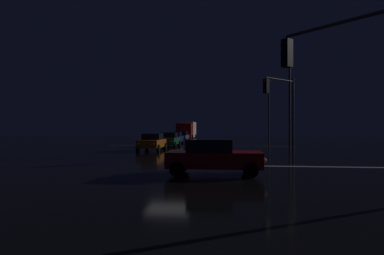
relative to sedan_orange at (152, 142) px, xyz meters
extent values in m
cube|color=black|center=(3.59, -11.00, -0.85)|extent=(120.00, 120.00, 0.10)
cube|color=white|center=(3.59, -2.97, -0.80)|extent=(0.35, 13.72, 0.01)
cube|color=yellow|center=(3.59, 8.63, -0.80)|extent=(22.00, 0.15, 0.01)
cube|color=white|center=(11.72, -11.00, -0.80)|extent=(13.72, 0.40, 0.01)
cube|color=#C66014|center=(0.00, -0.04, -0.13)|extent=(1.80, 4.20, 0.70)
cube|color=black|center=(0.00, 0.16, 0.49)|extent=(1.60, 2.00, 0.55)
cylinder|color=black|center=(0.90, -1.59, -0.48)|extent=(0.22, 0.64, 0.64)
cylinder|color=black|center=(-0.90, -1.59, -0.48)|extent=(0.22, 0.64, 0.64)
cylinder|color=black|center=(0.90, 1.51, -0.48)|extent=(0.22, 0.64, 0.64)
cylinder|color=black|center=(-0.90, 1.51, -0.48)|extent=(0.22, 0.64, 0.64)
sphere|color=#F9EFC6|center=(0.65, -2.16, -0.08)|extent=(0.22, 0.22, 0.22)
sphere|color=#F9EFC6|center=(-0.65, -2.16, -0.08)|extent=(0.22, 0.22, 0.22)
cube|color=#14512D|center=(0.47, 5.90, -0.13)|extent=(1.80, 4.20, 0.70)
cube|color=black|center=(0.47, 6.10, 0.49)|extent=(1.60, 2.00, 0.55)
cylinder|color=black|center=(1.37, 4.35, -0.48)|extent=(0.22, 0.64, 0.64)
cylinder|color=black|center=(-0.43, 4.35, -0.48)|extent=(0.22, 0.64, 0.64)
cylinder|color=black|center=(1.37, 7.45, -0.48)|extent=(0.22, 0.64, 0.64)
cylinder|color=black|center=(-0.43, 7.45, -0.48)|extent=(0.22, 0.64, 0.64)
sphere|color=#F9EFC6|center=(1.12, 3.78, -0.08)|extent=(0.22, 0.22, 0.22)
sphere|color=#F9EFC6|center=(-0.18, 3.78, -0.08)|extent=(0.22, 0.22, 0.22)
cube|color=navy|center=(0.11, 11.35, -0.13)|extent=(1.80, 4.20, 0.70)
cube|color=black|center=(0.11, 11.55, 0.49)|extent=(1.60, 2.00, 0.55)
cylinder|color=black|center=(1.01, 9.80, -0.48)|extent=(0.22, 0.64, 0.64)
cylinder|color=black|center=(-0.79, 9.80, -0.48)|extent=(0.22, 0.64, 0.64)
cylinder|color=black|center=(1.01, 12.90, -0.48)|extent=(0.22, 0.64, 0.64)
cylinder|color=black|center=(-0.79, 12.90, -0.48)|extent=(0.22, 0.64, 0.64)
sphere|color=#F9EFC6|center=(0.76, 9.23, -0.08)|extent=(0.22, 0.22, 0.22)
sphere|color=#F9EFC6|center=(-0.54, 9.23, -0.08)|extent=(0.22, 0.22, 0.22)
cube|color=slate|center=(0.07, 17.90, -0.13)|extent=(1.80, 4.20, 0.70)
cube|color=black|center=(0.07, 18.10, 0.49)|extent=(1.60, 2.00, 0.55)
cylinder|color=black|center=(0.97, 16.35, -0.48)|extent=(0.22, 0.64, 0.64)
cylinder|color=black|center=(-0.83, 16.35, -0.48)|extent=(0.22, 0.64, 0.64)
cylinder|color=black|center=(0.97, 19.45, -0.48)|extent=(0.22, 0.64, 0.64)
cylinder|color=black|center=(-0.83, 19.45, -0.48)|extent=(0.22, 0.64, 0.64)
sphere|color=#F9EFC6|center=(0.72, 15.78, -0.08)|extent=(0.22, 0.22, 0.22)
sphere|color=#F9EFC6|center=(-0.58, 15.78, -0.08)|extent=(0.22, 0.22, 0.22)
cube|color=red|center=(-0.03, 21.89, 0.83)|extent=(2.40, 2.20, 2.30)
cube|color=silver|center=(-0.03, 26.39, 0.98)|extent=(2.40, 5.00, 2.60)
cylinder|color=black|center=(1.17, 22.49, -0.32)|extent=(0.28, 0.96, 0.96)
cylinder|color=black|center=(-1.23, 22.49, -0.32)|extent=(0.28, 0.96, 0.96)
cylinder|color=black|center=(1.17, 27.19, -0.32)|extent=(0.28, 0.96, 0.96)
cylinder|color=black|center=(-1.23, 27.19, -0.32)|extent=(0.28, 0.96, 0.96)
sphere|color=#F9EFC6|center=(0.82, 20.74, 0.23)|extent=(0.26, 0.26, 0.26)
sphere|color=#F9EFC6|center=(-0.88, 20.74, 0.23)|extent=(0.26, 0.26, 0.26)
cube|color=maroon|center=(6.28, -14.43, -0.13)|extent=(4.20, 1.80, 0.70)
cube|color=black|center=(6.08, -14.43, 0.49)|extent=(2.00, 1.60, 0.55)
cylinder|color=black|center=(7.83, -13.53, -0.48)|extent=(0.64, 0.22, 0.64)
cylinder|color=black|center=(7.83, -15.33, -0.48)|extent=(0.64, 0.22, 0.64)
cylinder|color=black|center=(4.73, -13.53, -0.48)|extent=(0.64, 0.22, 0.64)
cylinder|color=black|center=(4.73, -15.33, -0.48)|extent=(0.64, 0.22, 0.64)
sphere|color=#F9EFC6|center=(8.40, -13.78, -0.08)|extent=(0.22, 0.22, 0.22)
sphere|color=#F9EFC6|center=(8.40, -15.08, -0.08)|extent=(0.22, 0.22, 0.22)
cylinder|color=#4C4C51|center=(10.55, -17.96, 4.70)|extent=(3.01, 3.01, 0.12)
cube|color=black|center=(9.09, -16.50, 4.08)|extent=(0.46, 0.46, 1.05)
sphere|color=red|center=(8.98, -16.38, 4.42)|extent=(0.22, 0.22, 0.22)
sphere|color=black|center=(8.98, -16.38, 4.08)|extent=(0.22, 0.22, 0.22)
sphere|color=black|center=(8.98, -16.38, 3.73)|extent=(0.22, 0.22, 0.22)
cylinder|color=#4C4C51|center=(12.02, -2.57, 2.23)|extent=(0.18, 0.18, 6.06)
cylinder|color=#4C4C51|center=(10.83, -3.76, 4.96)|extent=(2.46, 2.46, 0.12)
cube|color=black|center=(9.64, -4.95, 4.33)|extent=(0.46, 0.46, 1.05)
sphere|color=red|center=(9.53, -5.06, 4.68)|extent=(0.22, 0.22, 0.22)
sphere|color=black|center=(9.53, -5.06, 4.33)|extent=(0.22, 0.22, 0.22)
sphere|color=black|center=(9.53, -5.06, 3.99)|extent=(0.22, 0.22, 0.22)
cylinder|color=#424247|center=(12.72, 18.63, 3.56)|extent=(0.20, 0.20, 8.72)
sphere|color=#F9AD47|center=(12.72, 18.63, 8.10)|extent=(0.44, 0.44, 0.44)
cylinder|color=#424247|center=(12.72, 2.63, 3.46)|extent=(0.20, 0.20, 8.53)
sphere|color=#F9AD47|center=(12.72, 2.63, 7.91)|extent=(0.44, 0.44, 0.44)
camera|label=1|loc=(6.90, -28.90, 1.28)|focal=30.22mm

